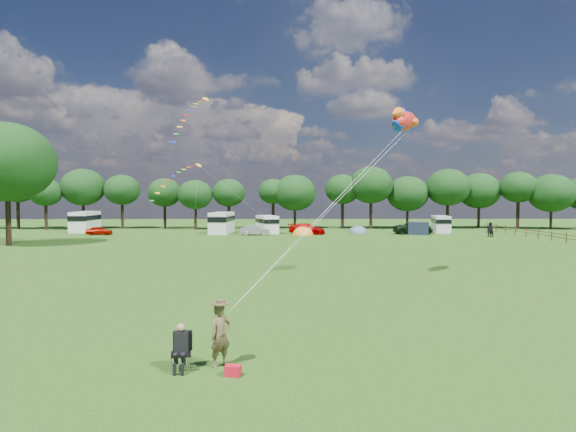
{
  "coord_description": "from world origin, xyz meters",
  "views": [
    {
      "loc": [
        -0.38,
        -24.2,
        5.29
      ],
      "look_at": [
        0.0,
        8.0,
        4.0
      ],
      "focal_mm": 30.0,
      "sensor_mm": 36.0,
      "label": 1
    }
  ],
  "objects_px": {
    "kite_flyer": "(221,336)",
    "camp_chair": "(181,342)",
    "car_a": "(99,231)",
    "walker_a": "(490,230)",
    "fish_kite": "(402,121)",
    "walker_b": "(488,231)",
    "campervan_c": "(267,224)",
    "big_tree": "(7,162)",
    "campervan_d": "(441,223)",
    "car_c": "(307,229)",
    "tent_orange": "(303,235)",
    "tent_greyblue": "(358,233)",
    "car_b": "(255,230)",
    "car_d": "(413,229)",
    "campervan_a": "(85,221)",
    "campervan_b": "(222,222)"
  },
  "relations": [
    {
      "from": "kite_flyer",
      "to": "car_a",
      "type": "bearing_deg",
      "value": 74.11
    },
    {
      "from": "car_a",
      "to": "camp_chair",
      "type": "distance_m",
      "value": 56.77
    },
    {
      "from": "walker_a",
      "to": "car_a",
      "type": "bearing_deg",
      "value": -29.38
    },
    {
      "from": "campervan_b",
      "to": "fish_kite",
      "type": "xyz_separation_m",
      "value": [
        16.31,
        -38.94,
        8.45
      ]
    },
    {
      "from": "tent_greyblue",
      "to": "camp_chair",
      "type": "distance_m",
      "value": 56.71
    },
    {
      "from": "car_a",
      "to": "walker_a",
      "type": "distance_m",
      "value": 52.88
    },
    {
      "from": "campervan_d",
      "to": "walker_b",
      "type": "distance_m",
      "value": 8.39
    },
    {
      "from": "car_a",
      "to": "walker_a",
      "type": "height_order",
      "value": "walker_a"
    },
    {
      "from": "big_tree",
      "to": "fish_kite",
      "type": "distance_m",
      "value": 43.12
    },
    {
      "from": "campervan_d",
      "to": "tent_greyblue",
      "type": "xyz_separation_m",
      "value": [
        -12.57,
        -1.54,
        -1.3
      ]
    },
    {
      "from": "tent_orange",
      "to": "fish_kite",
      "type": "xyz_separation_m",
      "value": [
        4.74,
        -35.53,
        10.07
      ]
    },
    {
      "from": "camp_chair",
      "to": "fish_kite",
      "type": "bearing_deg",
      "value": 44.98
    },
    {
      "from": "campervan_b",
      "to": "tent_greyblue",
      "type": "xyz_separation_m",
      "value": [
        19.75,
        0.09,
        -1.61
      ]
    },
    {
      "from": "campervan_c",
      "to": "fish_kite",
      "type": "bearing_deg",
      "value": 176.91
    },
    {
      "from": "walker_a",
      "to": "car_c",
      "type": "bearing_deg",
      "value": -36.91
    },
    {
      "from": "campervan_c",
      "to": "tent_orange",
      "type": "distance_m",
      "value": 6.68
    },
    {
      "from": "car_d",
      "to": "walker_b",
      "type": "height_order",
      "value": "car_d"
    },
    {
      "from": "car_d",
      "to": "campervan_c",
      "type": "height_order",
      "value": "campervan_c"
    },
    {
      "from": "fish_kite",
      "to": "campervan_b",
      "type": "bearing_deg",
      "value": 58.75
    },
    {
      "from": "tent_greyblue",
      "to": "car_b",
      "type": "bearing_deg",
      "value": -167.16
    },
    {
      "from": "fish_kite",
      "to": "walker_b",
      "type": "distance_m",
      "value": 39.79
    },
    {
      "from": "tent_greyblue",
      "to": "kite_flyer",
      "type": "xyz_separation_m",
      "value": [
        -12.92,
        -54.67,
        0.96
      ]
    },
    {
      "from": "car_c",
      "to": "camp_chair",
      "type": "distance_m",
      "value": 53.66
    },
    {
      "from": "tent_orange",
      "to": "walker_a",
      "type": "distance_m",
      "value": 24.77
    },
    {
      "from": "walker_b",
      "to": "camp_chair",
      "type": "bearing_deg",
      "value": 22.18
    },
    {
      "from": "campervan_b",
      "to": "campervan_c",
      "type": "xyz_separation_m",
      "value": [
        6.53,
        0.74,
        -0.27
      ]
    },
    {
      "from": "car_a",
      "to": "walker_a",
      "type": "bearing_deg",
      "value": -97.84
    },
    {
      "from": "car_a",
      "to": "car_b",
      "type": "bearing_deg",
      "value": -95.26
    },
    {
      "from": "big_tree",
      "to": "car_d",
      "type": "height_order",
      "value": "big_tree"
    },
    {
      "from": "car_c",
      "to": "fish_kite",
      "type": "bearing_deg",
      "value": -151.3
    },
    {
      "from": "car_c",
      "to": "tent_orange",
      "type": "bearing_deg",
      "value": -177.46
    },
    {
      "from": "campervan_c",
      "to": "campervan_a",
      "type": "bearing_deg",
      "value": 67.63
    },
    {
      "from": "campervan_c",
      "to": "car_d",
      "type": "bearing_deg",
      "value": -112.97
    },
    {
      "from": "big_tree",
      "to": "campervan_d",
      "type": "height_order",
      "value": "big_tree"
    },
    {
      "from": "big_tree",
      "to": "campervan_d",
      "type": "xyz_separation_m",
      "value": [
        53.19,
        18.77,
        -7.69
      ]
    },
    {
      "from": "campervan_c",
      "to": "camp_chair",
      "type": "relative_size",
      "value": 3.87
    },
    {
      "from": "car_b",
      "to": "walker_b",
      "type": "bearing_deg",
      "value": -97.17
    },
    {
      "from": "car_a",
      "to": "tent_orange",
      "type": "distance_m",
      "value": 28.2
    },
    {
      "from": "campervan_d",
      "to": "fish_kite",
      "type": "relative_size",
      "value": 1.57
    },
    {
      "from": "big_tree",
      "to": "kite_flyer",
      "type": "height_order",
      "value": "big_tree"
    },
    {
      "from": "campervan_b",
      "to": "kite_flyer",
      "type": "xyz_separation_m",
      "value": [
        6.83,
        -54.57,
        -0.65
      ]
    },
    {
      "from": "tent_orange",
      "to": "kite_flyer",
      "type": "xyz_separation_m",
      "value": [
        -4.75,
        -51.16,
        0.96
      ]
    },
    {
      "from": "fish_kite",
      "to": "campervan_a",
      "type": "bearing_deg",
      "value": 77.44
    },
    {
      "from": "car_b",
      "to": "walker_b",
      "type": "height_order",
      "value": "walker_b"
    },
    {
      "from": "car_c",
      "to": "kite_flyer",
      "type": "height_order",
      "value": "kite_flyer"
    },
    {
      "from": "car_b",
      "to": "campervan_a",
      "type": "relative_size",
      "value": 0.62
    },
    {
      "from": "kite_flyer",
      "to": "camp_chair",
      "type": "bearing_deg",
      "value": 152.62
    },
    {
      "from": "campervan_a",
      "to": "kite_flyer",
      "type": "bearing_deg",
      "value": -155.19
    },
    {
      "from": "car_a",
      "to": "kite_flyer",
      "type": "relative_size",
      "value": 1.83
    },
    {
      "from": "car_a",
      "to": "car_c",
      "type": "relative_size",
      "value": 0.72
    }
  ]
}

